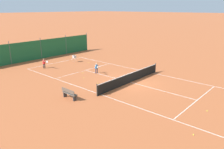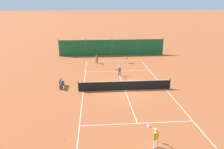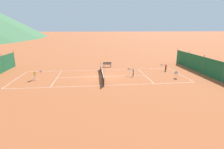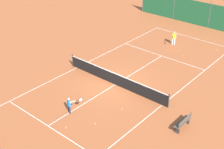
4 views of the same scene
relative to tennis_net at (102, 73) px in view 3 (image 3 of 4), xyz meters
name	(u,v)px [view 3 (image 3 of 4)]	position (x,y,z in m)	size (l,w,h in m)	color
ground_plane	(102,76)	(0.00, 0.00, -0.50)	(600.00, 600.00, 0.00)	#A8542D
court_line_markings	(102,76)	(0.00, 0.00, -0.50)	(8.25, 23.85, 0.01)	white
tennis_net	(102,73)	(0.00, 0.00, 0.00)	(9.18, 0.08, 1.06)	#2D2D2D
windscreen_fence_near	(203,65)	(0.00, -15.50, 0.81)	(17.28, 0.08, 2.90)	#1E6038
player_far_service	(35,74)	(-0.51, 9.18, 0.26)	(0.59, 1.07, 1.30)	white
player_far_baseline	(166,66)	(2.61, -10.67, 0.17)	(0.39, 1.00, 1.15)	black
player_near_baseline	(133,71)	(0.04, -4.57, 0.17)	(0.70, 0.86, 1.14)	#23284C
tennis_ball_alley_left	(139,74)	(0.96, -5.80, -0.47)	(0.07, 0.07, 0.07)	#CCE033
tennis_ball_far_corner	(53,70)	(4.98, 8.07, -0.47)	(0.07, 0.07, 0.07)	#CCE033
tennis_ball_by_net_right	(129,72)	(2.07, -4.39, -0.47)	(0.07, 0.07, 0.07)	#CCE033
tennis_ball_alley_right	(50,75)	(1.43, 7.62, -0.47)	(0.07, 0.07, 0.07)	#CCE033
tennis_ball_mid_court	(166,80)	(-2.63, -8.66, -0.47)	(0.07, 0.07, 0.07)	#CCE033
tennis_ball_by_net_left	(115,72)	(2.33, -2.12, -0.47)	(0.07, 0.07, 0.07)	#CCE033
tennis_ball_near_corner	(33,73)	(3.20, 10.66, -0.47)	(0.07, 0.07, 0.07)	#CCE033
ball_hopper	(176,73)	(-1.67, -10.39, 0.16)	(0.36, 0.36, 0.89)	#B7B7BC
courtside_bench	(107,64)	(6.34, -1.27, -0.05)	(0.36, 1.50, 0.84)	#51473D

